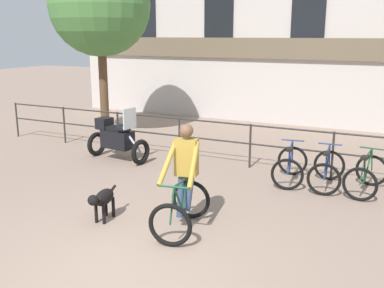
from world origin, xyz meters
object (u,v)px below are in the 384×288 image
(parked_bicycle_mid_left, at_px, (327,171))
(cyclist_with_bike, at_px, (183,183))
(parked_motorcycle, at_px, (117,138))
(parked_bicycle_mid_right, at_px, (366,176))
(parked_bicycle_near_lamp, at_px, (290,166))
(dog, at_px, (102,199))

(parked_bicycle_mid_left, bearing_deg, cyclist_with_bike, 56.55)
(cyclist_with_bike, relative_size, parked_motorcycle, 1.02)
(cyclist_with_bike, distance_m, parked_motorcycle, 4.44)
(cyclist_with_bike, height_order, parked_bicycle_mid_left, cyclist_with_bike)
(parked_bicycle_mid_right, bearing_deg, parked_bicycle_near_lamp, 6.57)
(parked_bicycle_near_lamp, bearing_deg, parked_bicycle_mid_right, 171.87)
(parked_bicycle_near_lamp, bearing_deg, parked_bicycle_mid_left, 171.87)
(dog, distance_m, parked_bicycle_mid_left, 4.59)
(parked_motorcycle, height_order, parked_bicycle_mid_right, parked_motorcycle)
(parked_bicycle_near_lamp, distance_m, parked_bicycle_mid_right, 1.52)
(dog, height_order, parked_bicycle_near_lamp, parked_bicycle_near_lamp)
(cyclist_with_bike, height_order, parked_bicycle_mid_right, cyclist_with_bike)
(dog, relative_size, parked_bicycle_mid_right, 0.74)
(parked_motorcycle, relative_size, parked_bicycle_mid_left, 1.45)
(parked_motorcycle, distance_m, parked_bicycle_mid_left, 5.09)
(dog, xyz_separation_m, parked_bicycle_mid_left, (3.07, 3.41, -0.03))
(cyclist_with_bike, bearing_deg, dog, -175.66)
(parked_bicycle_mid_left, bearing_deg, parked_bicycle_near_lamp, -4.07)
(parked_motorcycle, bearing_deg, parked_bicycle_near_lamp, -80.08)
(cyclist_with_bike, bearing_deg, parked_bicycle_mid_left, 50.33)
(parked_motorcycle, xyz_separation_m, parked_bicycle_near_lamp, (4.32, 0.16, -0.20))
(cyclist_with_bike, height_order, parked_motorcycle, cyclist_with_bike)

